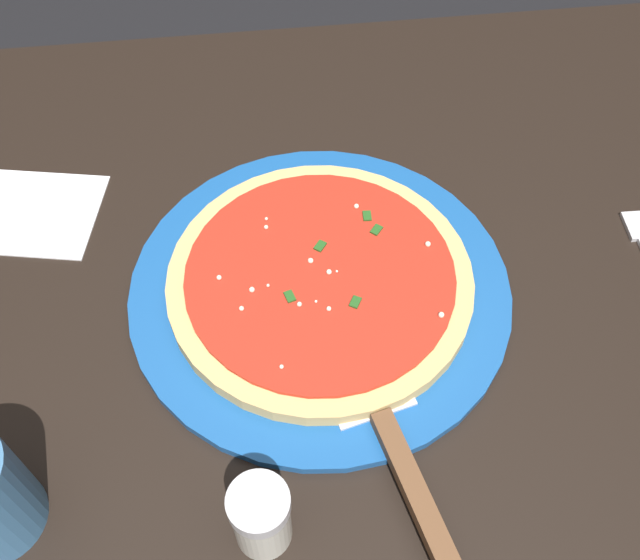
# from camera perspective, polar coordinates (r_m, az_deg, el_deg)

# --- Properties ---
(ground_plane) EXTENTS (5.00, 5.00, 0.00)m
(ground_plane) POSITION_cam_1_polar(r_m,az_deg,el_deg) (1.39, -0.88, -17.65)
(ground_plane) COLOR black
(restaurant_table) EXTENTS (1.03, 0.77, 0.75)m
(restaurant_table) POSITION_cam_1_polar(r_m,az_deg,el_deg) (0.84, -1.40, -4.87)
(restaurant_table) COLOR black
(restaurant_table) RESTS_ON ground_plane
(serving_plate) EXTENTS (0.36, 0.36, 0.01)m
(serving_plate) POSITION_cam_1_polar(r_m,az_deg,el_deg) (0.70, -0.00, -0.72)
(serving_plate) COLOR #195199
(serving_plate) RESTS_ON restaurant_table
(pizza) EXTENTS (0.29, 0.29, 0.02)m
(pizza) POSITION_cam_1_polar(r_m,az_deg,el_deg) (0.69, 0.00, -0.02)
(pizza) COLOR #DBB26B
(pizza) RESTS_ON serving_plate
(pizza_server) EXTENTS (0.09, 0.22, 0.01)m
(pizza_server) POSITION_cam_1_polar(r_m,az_deg,el_deg) (0.61, 5.62, -12.43)
(pizza_server) COLOR silver
(pizza_server) RESTS_ON serving_plate
(napkin_folded_right) EXTENTS (0.17, 0.14, 0.00)m
(napkin_folded_right) POSITION_cam_1_polar(r_m,az_deg,el_deg) (0.82, -21.87, 4.91)
(napkin_folded_right) COLOR white
(napkin_folded_right) RESTS_ON restaurant_table
(parmesan_shaker) EXTENTS (0.05, 0.05, 0.07)m
(parmesan_shaker) POSITION_cam_1_polar(r_m,az_deg,el_deg) (0.57, -4.61, -17.92)
(parmesan_shaker) COLOR silver
(parmesan_shaker) RESTS_ON restaurant_table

